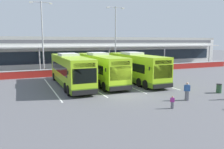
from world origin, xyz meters
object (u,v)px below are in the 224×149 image
object	(u,v)px
pedestrian_in_dark_coat	(187,91)
litter_bin	(219,88)
coach_bus_leftmost	(70,71)
pedestrian_child	(172,102)
coach_bus_centre	(135,68)
lamp_post_centre	(115,35)
coach_bus_left_centre	(100,69)
lamp_post_west	(42,34)

from	to	relation	value
pedestrian_in_dark_coat	litter_bin	distance (m)	5.12
coach_bus_leftmost	pedestrian_child	size ratio (longest dim) A/B	12.11
coach_bus_centre	pedestrian_in_dark_coat	size ratio (longest dim) A/B	7.51
coach_bus_centre	lamp_post_centre	world-z (taller)	lamp_post_centre
coach_bus_leftmost	pedestrian_child	xyz separation A→B (m)	(5.28, -11.86, -1.24)
coach_bus_leftmost	coach_bus_centre	size ratio (longest dim) A/B	1.00
coach_bus_leftmost	pedestrian_child	bearing A→B (deg)	-65.99
coach_bus_left_centre	lamp_post_west	bearing A→B (deg)	121.01
coach_bus_left_centre	coach_bus_centre	bearing A→B (deg)	-9.32
coach_bus_leftmost	coach_bus_centre	world-z (taller)	same
coach_bus_left_centre	pedestrian_in_dark_coat	distance (m)	11.55
lamp_post_centre	litter_bin	bearing A→B (deg)	-81.57
coach_bus_centre	litter_bin	distance (m)	10.22
pedestrian_in_dark_coat	litter_bin	world-z (taller)	pedestrian_in_dark_coat
coach_bus_leftmost	coach_bus_centre	xyz separation A→B (m)	(8.35, -0.39, 0.00)
coach_bus_leftmost	lamp_post_west	xyz separation A→B (m)	(-1.89, 9.83, 4.50)
pedestrian_in_dark_coat	lamp_post_centre	bearing A→B (deg)	84.00
coach_bus_left_centre	litter_bin	size ratio (longest dim) A/B	13.08
coach_bus_left_centre	pedestrian_in_dark_coat	size ratio (longest dim) A/B	7.51
lamp_post_centre	litter_bin	xyz separation A→B (m)	(2.87, -19.39, -5.82)
litter_bin	coach_bus_leftmost	bearing A→B (deg)	144.35
pedestrian_in_dark_coat	lamp_post_west	size ratio (longest dim) A/B	0.15
coach_bus_left_centre	coach_bus_centre	world-z (taller)	same
coach_bus_leftmost	coach_bus_centre	bearing A→B (deg)	-2.70
pedestrian_in_dark_coat	pedestrian_child	distance (m)	3.16
coach_bus_left_centre	pedestrian_child	bearing A→B (deg)	-83.11
lamp_post_west	litter_bin	world-z (taller)	lamp_post_west
lamp_post_centre	coach_bus_left_centre	bearing A→B (deg)	-123.39
lamp_post_west	litter_bin	size ratio (longest dim) A/B	11.83
coach_bus_centre	litter_bin	size ratio (longest dim) A/B	13.08
coach_bus_left_centre	lamp_post_west	size ratio (longest dim) A/B	1.11
lamp_post_west	litter_bin	xyz separation A→B (m)	(14.95, -19.19, -5.82)
coach_bus_left_centre	lamp_post_centre	bearing A→B (deg)	56.61
pedestrian_child	litter_bin	size ratio (longest dim) A/B	1.08
lamp_post_centre	litter_bin	size ratio (longest dim) A/B	11.83
pedestrian_in_dark_coat	lamp_post_west	world-z (taller)	lamp_post_west
coach_bus_left_centre	lamp_post_centre	size ratio (longest dim) A/B	1.11
litter_bin	lamp_post_west	bearing A→B (deg)	127.91
pedestrian_in_dark_coat	lamp_post_centre	distance (m)	21.19
coach_bus_leftmost	coach_bus_left_centre	size ratio (longest dim) A/B	1.00
pedestrian_child	lamp_post_centre	world-z (taller)	lamp_post_centre
coach_bus_leftmost	lamp_post_west	bearing A→B (deg)	100.88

